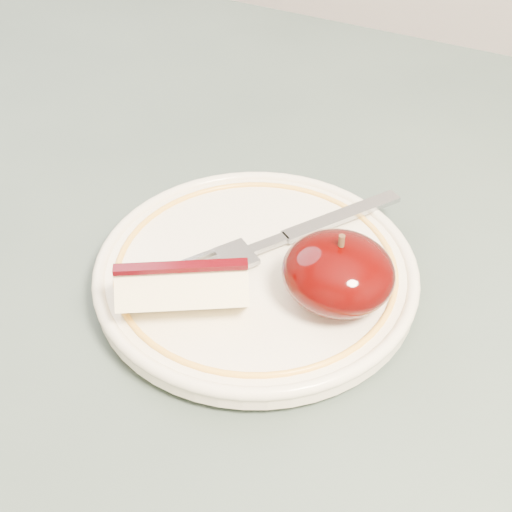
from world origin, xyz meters
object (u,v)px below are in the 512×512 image
at_px(apple_half, 338,273).
at_px(plate, 256,271).
at_px(fork, 284,238).
at_px(table, 147,335).

bearing_deg(apple_half, plate, 176.65).
xyz_separation_m(apple_half, fork, (-0.05, 0.03, -0.02)).
xyz_separation_m(table, apple_half, (0.15, 0.01, 0.13)).
bearing_deg(plate, table, -173.13).
bearing_deg(fork, table, 146.16).
bearing_deg(plate, fork, 77.99).
distance_m(table, fork, 0.16).
relative_size(plate, apple_half, 3.06).
bearing_deg(table, apple_half, 2.91).
distance_m(apple_half, fork, 0.07).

